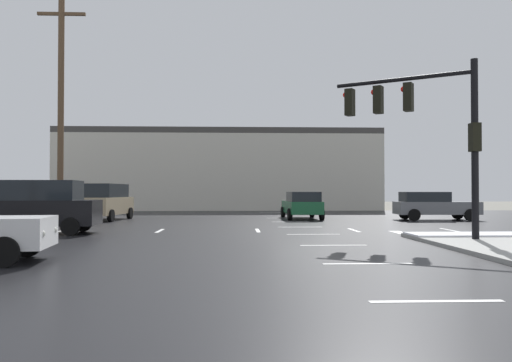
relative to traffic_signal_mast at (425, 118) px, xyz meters
name	(u,v)px	position (x,y,z in m)	size (l,w,h in m)	color
ground_plane	(306,231)	(-3.33, 4.55, -4.06)	(120.00, 120.00, 0.00)	slate
road_asphalt	(306,231)	(-3.33, 4.55, -4.05)	(44.00, 44.00, 0.02)	black
snow_strip_curbside	(468,234)	(1.67, 0.55, -3.89)	(4.00, 1.60, 0.06)	white
lane_markings	(342,233)	(-2.12, 3.17, -4.04)	(36.15, 36.15, 0.01)	silver
traffic_signal_mast	(425,118)	(0.00, 0.00, 0.00)	(4.03, 2.76, 5.69)	black
strip_building_background	(221,171)	(-7.51, 30.18, -0.59)	(27.46, 8.00, 6.94)	beige
sedan_grey	(433,205)	(4.88, 12.00, -3.21)	(4.60, 2.17, 1.58)	slate
sedan_green	(302,205)	(-2.34, 13.49, -3.21)	(2.13, 4.58, 1.58)	#195933
suv_black	(33,206)	(-13.93, 3.22, -2.97)	(4.91, 2.34, 2.03)	black
suv_tan	(104,201)	(-13.58, 12.67, -2.97)	(2.58, 4.98, 2.03)	tan
utility_pole_far	(61,107)	(-14.31, 7.51, 1.50)	(2.20, 0.28, 10.67)	brown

